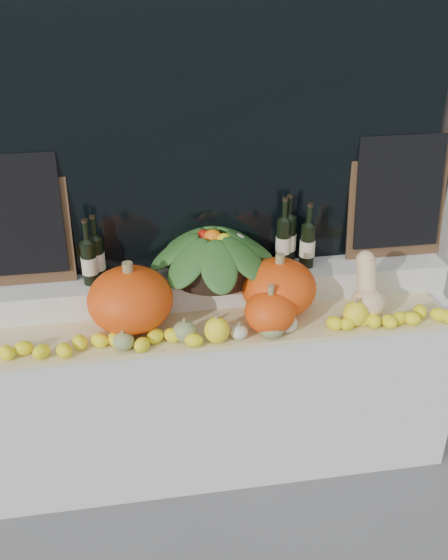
{
  "coord_description": "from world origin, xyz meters",
  "views": [
    {
      "loc": [
        -0.4,
        -0.98,
        2.48
      ],
      "look_at": [
        0.0,
        1.45,
        1.12
      ],
      "focal_mm": 40.0,
      "sensor_mm": 36.0,
      "label": 1
    }
  ],
  "objects_px": {
    "pumpkin_right": "(279,287)",
    "butternut_squash": "(368,292)",
    "produce_bowl": "(213,252)",
    "wine_bottle_tall": "(288,239)",
    "pumpkin_left": "(130,300)"
  },
  "relations": [
    {
      "from": "pumpkin_left",
      "to": "butternut_squash",
      "type": "relative_size",
      "value": 1.29
    },
    {
      "from": "wine_bottle_tall",
      "to": "pumpkin_left",
      "type": "bearing_deg",
      "value": -161.18
    },
    {
      "from": "produce_bowl",
      "to": "pumpkin_left",
      "type": "bearing_deg",
      "value": -153.77
    },
    {
      "from": "butternut_squash",
      "to": "wine_bottle_tall",
      "type": "relative_size",
      "value": 0.83
    },
    {
      "from": "butternut_squash",
      "to": "produce_bowl",
      "type": "xyz_separation_m",
      "value": [
        -0.69,
        0.26,
        0.13
      ]
    },
    {
      "from": "pumpkin_right",
      "to": "butternut_squash",
      "type": "xyz_separation_m",
      "value": [
        0.41,
        -0.08,
        -0.01
      ]
    },
    {
      "from": "pumpkin_left",
      "to": "pumpkin_right",
      "type": "bearing_deg",
      "value": 1.93
    },
    {
      "from": "produce_bowl",
      "to": "wine_bottle_tall",
      "type": "height_order",
      "value": "wine_bottle_tall"
    },
    {
      "from": "pumpkin_left",
      "to": "butternut_squash",
      "type": "bearing_deg",
      "value": -3.16
    },
    {
      "from": "pumpkin_left",
      "to": "pumpkin_right",
      "type": "height_order",
      "value": "pumpkin_left"
    },
    {
      "from": "pumpkin_right",
      "to": "wine_bottle_tall",
      "type": "distance_m",
      "value": 0.3
    },
    {
      "from": "pumpkin_right",
      "to": "wine_bottle_tall",
      "type": "height_order",
      "value": "wine_bottle_tall"
    },
    {
      "from": "butternut_squash",
      "to": "produce_bowl",
      "type": "height_order",
      "value": "produce_bowl"
    },
    {
      "from": "pumpkin_right",
      "to": "butternut_squash",
      "type": "height_order",
      "value": "butternut_squash"
    },
    {
      "from": "butternut_squash",
      "to": "pumpkin_left",
      "type": "bearing_deg",
      "value": 176.84
    }
  ]
}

